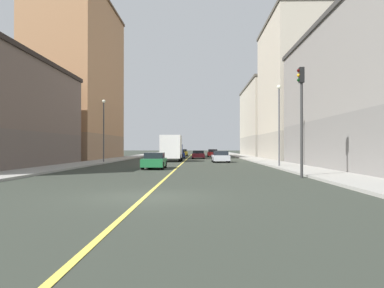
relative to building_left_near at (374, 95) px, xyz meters
name	(u,v)px	position (x,y,z in m)	size (l,w,h in m)	color
ground_plane	(145,197)	(-16.17, -17.81, -6.08)	(400.00, 400.00, 0.00)	#30352D
sidewalk_left	(249,158)	(-6.20, 31.19, -6.00)	(3.35, 168.00, 0.15)	#9E9B93
sidewalk_right	(127,158)	(-26.14, 31.19, -6.00)	(3.35, 168.00, 0.15)	#9E9B93
lane_center_stripe	(188,158)	(-16.17, 31.19, -6.07)	(0.16, 154.00, 0.01)	#E5D14C
building_left_near	(374,95)	(0.00, 0.00, 0.00)	(9.34, 26.17, 12.14)	slate
building_left_mid	(299,90)	(0.00, 23.98, 3.91)	(9.34, 18.54, 19.96)	#9D9688
building_left_far	(268,121)	(0.00, 48.63, 1.23)	(9.34, 26.25, 14.60)	#9D9688
building_right_midblock	(79,80)	(-32.34, 25.83, 5.83)	(9.34, 22.50, 23.79)	#8F6B4F
traffic_light_left_near	(301,107)	(-8.29, -9.06, -1.94)	(0.40, 0.32, 6.44)	#2D2D2D
street_lamp_left_near	(279,117)	(-7.27, 2.20, -1.63)	(0.36, 0.36, 7.09)	#4C4C51
street_lamp_right_near	(104,124)	(-25.07, 11.64, -1.67)	(0.36, 0.36, 7.01)	#4C4C51
car_green	(154,161)	(-17.98, 0.28, -5.43)	(1.85, 4.60, 1.33)	#1E6B38
car_yellow	(183,153)	(-17.68, 48.05, -5.41)	(1.91, 4.02, 1.37)	gold
car_maroon	(198,155)	(-14.45, 28.21, -5.45)	(1.96, 4.23, 1.28)	maroon
car_blue	(179,154)	(-17.59, 31.01, -5.44)	(1.99, 4.56, 1.29)	#23389E
car_silver	(221,157)	(-11.77, 13.91, -5.42)	(2.05, 4.24, 1.34)	silver
car_red	(213,153)	(-11.81, 40.69, -5.40)	(1.95, 4.37, 1.40)	red
box_truck	(172,148)	(-17.75, 16.76, -4.39)	(2.52, 7.21, 3.25)	navy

